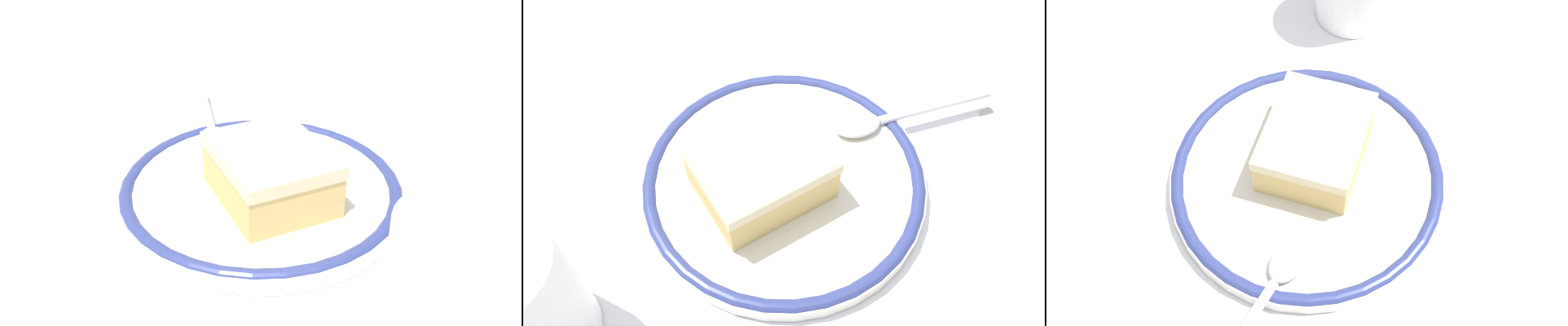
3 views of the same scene
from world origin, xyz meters
TOP-DOWN VIEW (x-y plane):
  - ground_plane at (0.00, 0.00)m, footprint 2.40×2.40m
  - placemat at (0.00, 0.00)m, footprint 0.52×0.33m
  - plate at (0.03, 0.02)m, footprint 0.23×0.23m
  - cake_slice at (0.04, 0.01)m, footprint 0.12×0.12m
  - spoon at (-0.05, 0.09)m, footprint 0.10×0.13m
  - cup at (0.19, -0.09)m, footprint 0.07×0.07m
  - napkin at (-0.19, -0.06)m, footprint 0.16×0.16m

SIDE VIEW (x-z plane):
  - ground_plane at x=0.00m, z-range 0.00..0.00m
  - placemat at x=0.00m, z-range 0.00..0.00m
  - napkin at x=-0.19m, z-range 0.00..0.00m
  - plate at x=0.03m, z-range 0.00..0.02m
  - spoon at x=-0.05m, z-range 0.01..0.03m
  - cake_slice at x=0.04m, z-range 0.02..0.06m
  - cup at x=0.19m, z-range -0.01..0.10m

